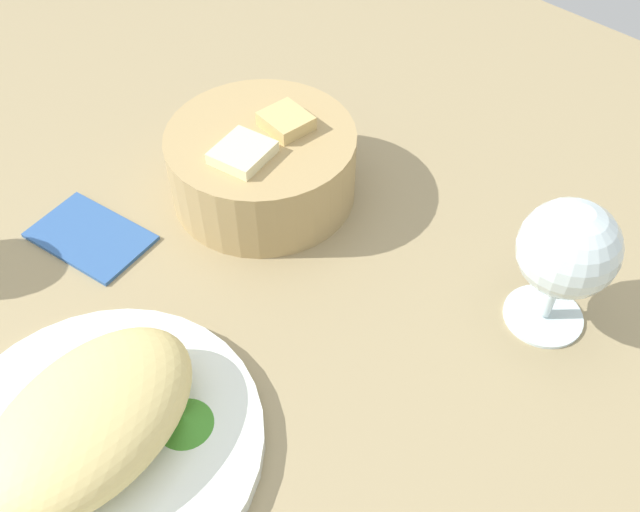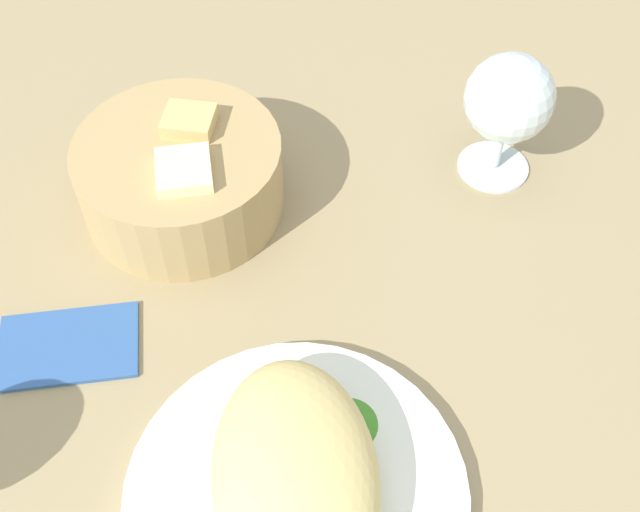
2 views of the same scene
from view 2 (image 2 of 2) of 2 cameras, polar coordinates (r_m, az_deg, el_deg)
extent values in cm
cube|color=#9B8860|center=(63.54, -4.09, -8.93)|extent=(140.00, 140.00, 2.00)
cylinder|color=white|center=(57.63, -1.69, -16.69)|extent=(23.92, 23.92, 1.40)
ellipsoid|color=#E0C87B|center=(54.46, -1.78, -15.36)|extent=(18.97, 13.98, 5.46)
cone|color=#3F8B29|center=(58.45, 2.09, -11.67)|extent=(4.29, 4.29, 1.27)
cylinder|color=tan|center=(71.45, -9.93, 5.63)|extent=(18.00, 18.00, 7.22)
cube|color=tan|center=(71.04, -9.21, 8.64)|extent=(4.25, 4.63, 4.30)
cube|color=beige|center=(67.41, -9.52, 4.92)|extent=(5.81, 5.43, 4.97)
cylinder|color=silver|center=(77.74, 12.29, 6.35)|extent=(6.71, 6.71, 0.60)
cylinder|color=silver|center=(76.16, 12.58, 7.56)|extent=(1.00, 1.00, 4.01)
sphere|color=silver|center=(72.24, 13.40, 10.94)|extent=(7.93, 7.93, 7.93)
cube|color=#305998|center=(66.53, -17.61, -6.07)|extent=(8.95, 12.13, 0.80)
camera|label=1|loc=(0.30, 63.82, 12.95)|focal=39.80mm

